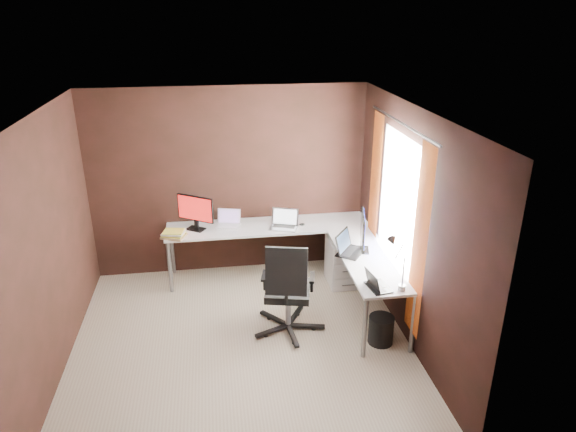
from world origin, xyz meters
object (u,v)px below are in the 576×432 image
object	(u,v)px
monitor_right	(363,231)
laptop_black_small	(376,284)
office_chair	(288,305)
wastebasket	(381,330)
book_stack	(174,234)
drawer_pedestal	(344,262)
laptop_white	(228,222)
monitor_left	(195,211)
desk_lamp	(396,256)
laptop_black_big	(348,248)
laptop_silver	(284,223)

from	to	relation	value
monitor_right	laptop_black_small	size ratio (longest dim) A/B	1.72
office_chair	wastebasket	size ratio (longest dim) A/B	3.54
monitor_right	book_stack	world-z (taller)	monitor_right
drawer_pedestal	office_chair	size ratio (longest dim) A/B	0.54
laptop_white	book_stack	xyz separation A→B (m)	(-0.69, -0.27, -0.00)
wastebasket	office_chair	bearing A→B (deg)	159.28
monitor_left	desk_lamp	world-z (taller)	desk_lamp
monitor_left	laptop_black_small	bearing A→B (deg)	-11.20
laptop_black_small	book_stack	distance (m)	2.63
monitor_left	laptop_black_big	size ratio (longest dim) A/B	1.00
desk_lamp	monitor_left	bearing A→B (deg)	132.29
desk_lamp	wastebasket	bearing A→B (deg)	118.56
monitor_left	wastebasket	world-z (taller)	monitor_left
book_stack	desk_lamp	distance (m)	2.80
drawer_pedestal	office_chair	bearing A→B (deg)	-132.45
book_stack	wastebasket	distance (m)	2.75
drawer_pedestal	monitor_right	bearing A→B (deg)	-85.37
monitor_left	wastebasket	bearing A→B (deg)	-8.09
laptop_silver	wastebasket	world-z (taller)	laptop_silver
monitor_left	laptop_silver	xyz separation A→B (m)	(1.13, -0.11, -0.20)
drawer_pedestal	wastebasket	xyz separation A→B (m)	(0.07, -1.35, -0.14)
book_stack	wastebasket	bearing A→B (deg)	-34.03
laptop_white	laptop_silver	distance (m)	0.73
monitor_left	laptop_black_big	xyz separation A→B (m)	(1.76, -0.94, -0.20)
desk_lamp	wastebasket	distance (m)	0.93
laptop_black_big	laptop_black_small	size ratio (longest dim) A/B	1.44
laptop_white	laptop_silver	xyz separation A→B (m)	(0.71, -0.17, 0.01)
monitor_right	laptop_silver	world-z (taller)	monitor_right
book_stack	desk_lamp	xyz separation A→B (m)	(2.29, -1.59, 0.31)
laptop_black_small	wastebasket	size ratio (longest dim) A/B	1.00
laptop_silver	desk_lamp	xyz separation A→B (m)	(0.88, -1.70, 0.30)
laptop_black_small	desk_lamp	world-z (taller)	desk_lamp
monitor_left	laptop_black_small	xyz separation A→B (m)	(1.83, -1.79, -0.21)
laptop_silver	book_stack	world-z (taller)	laptop_silver
drawer_pedestal	desk_lamp	distance (m)	1.64
monitor_right	desk_lamp	xyz separation A→B (m)	(0.08, -0.88, 0.10)
monitor_left	laptop_white	distance (m)	0.47
laptop_white	laptop_black_big	size ratio (longest dim) A/B	0.78
monitor_right	laptop_silver	distance (m)	1.17
monitor_left	monitor_right	xyz separation A→B (m)	(1.93, -0.93, 0.00)
drawer_pedestal	laptop_black_big	distance (m)	0.76
monitor_left	office_chair	distance (m)	1.80
desk_lamp	wastebasket	xyz separation A→B (m)	(-0.06, 0.09, -0.93)
drawer_pedestal	monitor_left	bearing A→B (deg)	168.92
laptop_silver	desk_lamp	distance (m)	1.94
laptop_black_big	desk_lamp	bearing A→B (deg)	-127.70
laptop_silver	book_stack	size ratio (longest dim) A/B	1.22
laptop_silver	desk_lamp	bearing A→B (deg)	-42.28
drawer_pedestal	desk_lamp	xyz separation A→B (m)	(0.13, -1.44, 0.78)
drawer_pedestal	laptop_black_small	xyz separation A→B (m)	(-0.05, -1.43, 0.47)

